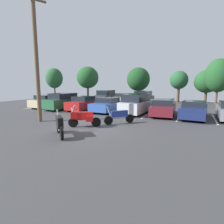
# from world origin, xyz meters

# --- Properties ---
(ground) EXTENTS (44.00, 44.00, 0.10)m
(ground) POSITION_xyz_m (0.00, 0.00, -0.05)
(ground) COLOR #38383A
(motorcycle_touring) EXTENTS (1.89, 1.30, 1.41)m
(motorcycle_touring) POSITION_xyz_m (-0.36, 0.06, 0.66)
(motorcycle_touring) COLOR black
(motorcycle_touring) RESTS_ON ground
(motorcycle_second) EXTENTS (1.60, 1.79, 1.25)m
(motorcycle_second) POSITION_xyz_m (1.36, 1.93, 0.55)
(motorcycle_second) COLOR black
(motorcycle_second) RESTS_ON ground
(motorcycle_third) EXTENTS (1.66, 1.52, 1.33)m
(motorcycle_third) POSITION_xyz_m (-0.37, -2.16, 0.61)
(motorcycle_third) COLOR black
(motorcycle_third) RESTS_ON ground
(parking_stripes) EXTENTS (21.64, 4.68, 0.01)m
(parking_stripes) POSITION_xyz_m (-0.43, 6.71, 0.00)
(parking_stripes) COLOR silver
(parking_stripes) RESTS_ON ground
(car_champagne) EXTENTS (1.93, 4.42, 1.51)m
(car_champagne) POSITION_xyz_m (-9.76, 6.65, 0.73)
(car_champagne) COLOR #C1B289
(car_champagne) RESTS_ON ground
(car_green) EXTENTS (2.22, 4.88, 1.78)m
(car_green) POSITION_xyz_m (-7.12, 6.34, 0.87)
(car_green) COLOR #235638
(car_green) RESTS_ON ground
(car_red) EXTENTS (2.08, 4.39, 1.50)m
(car_red) POSITION_xyz_m (-4.51, 6.48, 0.72)
(car_red) COLOR maroon
(car_red) RESTS_ON ground
(car_blue) EXTENTS (2.06, 4.65, 1.45)m
(car_blue) POSITION_xyz_m (-1.76, 6.63, 0.71)
(car_blue) COLOR #2D519E
(car_blue) RESTS_ON ground
(car_silver) EXTENTS (2.20, 4.92, 1.85)m
(car_silver) POSITION_xyz_m (1.14, 6.86, 0.92)
(car_silver) COLOR #B7B7BC
(car_silver) RESTS_ON ground
(car_maroon) EXTENTS (2.04, 4.75, 1.45)m
(car_maroon) POSITION_xyz_m (3.63, 6.75, 0.72)
(car_maroon) COLOR maroon
(car_maroon) RESTS_ON ground
(car_navy) EXTENTS (2.16, 4.74, 1.41)m
(car_navy) POSITION_xyz_m (6.09, 6.47, 0.69)
(car_navy) COLOR navy
(car_navy) RESTS_ON ground
(car_far_charcoal) EXTENTS (1.87, 4.52, 1.91)m
(car_far_charcoal) POSITION_xyz_m (-5.50, 13.86, 0.93)
(car_far_charcoal) COLOR #38383D
(car_far_charcoal) RESTS_ON ground
(car_far_tan) EXTENTS (2.25, 4.64, 1.53)m
(car_far_tan) POSITION_xyz_m (-2.81, 13.92, 0.74)
(car_far_tan) COLOR tan
(car_far_tan) RESTS_ON ground
(car_far_black) EXTENTS (1.94, 4.40, 1.87)m
(car_far_black) POSITION_xyz_m (-0.12, 14.00, 0.91)
(car_far_black) COLOR black
(car_far_black) RESTS_ON ground
(utility_pole) EXTENTS (0.92, 1.66, 9.06)m
(utility_pole) POSITION_xyz_m (-4.31, 0.23, 4.66)
(utility_pole) COLOR brown
(utility_pole) RESTS_ON ground
(tree_far_left) EXTENTS (3.97, 3.97, 5.94)m
(tree_far_left) POSITION_xyz_m (-11.97, 18.99, 3.96)
(tree_far_left) COLOR #4C3823
(tree_far_left) RESTS_ON ground
(tree_rear) EXTENTS (3.04, 3.04, 5.62)m
(tree_rear) POSITION_xyz_m (-17.28, 16.13, 3.82)
(tree_rear) COLOR #4C3823
(tree_rear) RESTS_ON ground
(tree_center_right) EXTENTS (2.66, 2.66, 4.75)m
(tree_center_right) POSITION_xyz_m (3.74, 19.81, 3.34)
(tree_center_right) COLOR #4C3823
(tree_center_right) RESTS_ON ground
(tree_far_right) EXTENTS (3.11, 3.11, 5.88)m
(tree_far_right) POSITION_xyz_m (8.56, 16.63, 3.81)
(tree_far_right) COLOR #4C3823
(tree_far_right) RESTS_ON ground
(tree_center_left) EXTENTS (3.44, 3.44, 4.77)m
(tree_center_left) POSITION_xyz_m (7.51, 20.24, 3.12)
(tree_center_left) COLOR #4C3823
(tree_center_left) RESTS_ON ground
(tree_center) EXTENTS (3.73, 3.73, 5.45)m
(tree_center) POSITION_xyz_m (-2.50, 19.37, 3.54)
(tree_center) COLOR #4C3823
(tree_center) RESTS_ON ground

